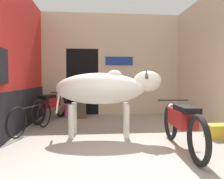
% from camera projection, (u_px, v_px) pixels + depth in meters
% --- Properties ---
extents(ground_plane, '(30.00, 30.00, 0.00)m').
position_uv_depth(ground_plane, '(139.00, 161.00, 3.19)').
color(ground_plane, '#9E9389').
extents(wall_left_shopfront, '(0.25, 4.34, 3.43)m').
position_uv_depth(wall_left_shopfront, '(16.00, 60.00, 5.03)').
color(wall_left_shopfront, red).
rests_on(wall_left_shopfront, ground_plane).
extents(wall_back_with_doorway, '(4.66, 0.93, 3.43)m').
position_uv_depth(wall_back_with_doorway, '(100.00, 71.00, 7.67)').
color(wall_back_with_doorway, beige).
rests_on(wall_back_with_doorway, ground_plane).
extents(wall_right_with_door, '(0.22, 4.34, 3.43)m').
position_uv_depth(wall_right_with_door, '(216.00, 60.00, 5.45)').
color(wall_right_with_door, beige).
rests_on(wall_right_with_door, ground_plane).
extents(cow, '(2.27, 0.87, 1.44)m').
position_uv_depth(cow, '(105.00, 89.00, 4.59)').
color(cow, silver).
rests_on(cow, ground_plane).
extents(motorcycle_near, '(0.58, 2.05, 0.82)m').
position_uv_depth(motorcycle_near, '(182.00, 123.00, 3.68)').
color(motorcycle_near, black).
rests_on(motorcycle_near, ground_plane).
extents(motorcycle_far, '(0.82, 1.86, 0.80)m').
position_uv_depth(motorcycle_far, '(51.00, 105.00, 6.34)').
color(motorcycle_far, black).
rests_on(motorcycle_far, ground_plane).
extents(bicycle, '(0.63, 1.64, 0.66)m').
position_uv_depth(bicycle, '(32.00, 118.00, 4.95)').
color(bicycle, black).
rests_on(bicycle, ground_plane).
extents(shopkeeper_seated, '(0.45, 0.34, 1.21)m').
position_uv_depth(shopkeeper_seated, '(81.00, 98.00, 6.80)').
color(shopkeeper_seated, brown).
rests_on(shopkeeper_seated, ground_plane).
extents(plastic_stool, '(0.32, 0.32, 0.41)m').
position_uv_depth(plastic_stool, '(68.00, 110.00, 6.97)').
color(plastic_stool, '#DB6093').
rests_on(plastic_stool, ground_plane).
extents(crate, '(0.44, 0.32, 0.28)m').
position_uv_depth(crate, '(218.00, 131.00, 4.45)').
color(crate, gold).
rests_on(crate, ground_plane).
extents(bucket, '(0.26, 0.26, 0.26)m').
position_uv_depth(bucket, '(184.00, 116.00, 6.43)').
color(bucket, '#23669E').
rests_on(bucket, ground_plane).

